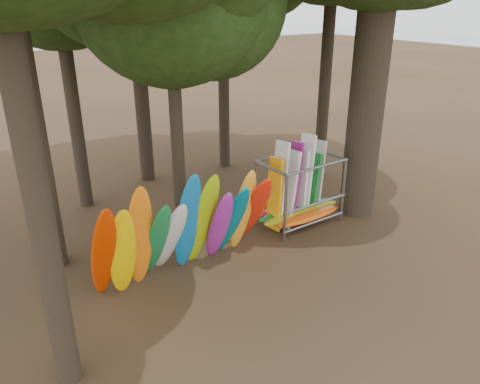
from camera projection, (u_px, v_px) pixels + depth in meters
ground at (274, 250)px, 13.96m from camera, size 120.00×120.00×0.00m
kayak_row at (188, 229)px, 12.26m from camera, size 5.36×2.03×3.25m
storage_rack at (299, 193)px, 15.26m from camera, size 3.15×1.53×2.90m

